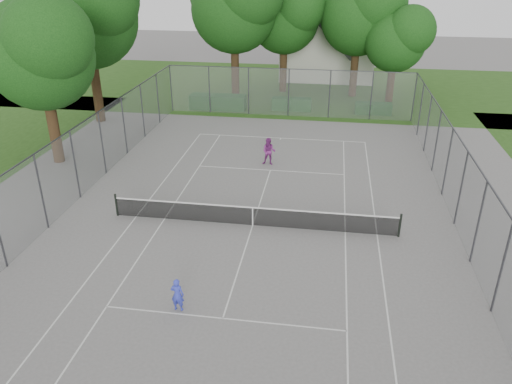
# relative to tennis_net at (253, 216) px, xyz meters

# --- Properties ---
(ground) EXTENTS (120.00, 120.00, 0.00)m
(ground) POSITION_rel_tennis_net_xyz_m (0.00, 0.00, -0.51)
(ground) COLOR slate
(ground) RESTS_ON ground
(grass_far) EXTENTS (60.00, 20.00, 0.00)m
(grass_far) POSITION_rel_tennis_net_xyz_m (0.00, 26.00, -0.51)
(grass_far) COLOR #244814
(grass_far) RESTS_ON ground
(court_markings) EXTENTS (11.03, 23.83, 0.01)m
(court_markings) POSITION_rel_tennis_net_xyz_m (0.00, 0.00, -0.50)
(court_markings) COLOR silver
(court_markings) RESTS_ON ground
(tennis_net) EXTENTS (12.87, 0.10, 1.10)m
(tennis_net) POSITION_rel_tennis_net_xyz_m (0.00, 0.00, 0.00)
(tennis_net) COLOR black
(tennis_net) RESTS_ON ground
(perimeter_fence) EXTENTS (18.08, 34.08, 3.52)m
(perimeter_fence) POSITION_rel_tennis_net_xyz_m (0.00, 0.00, 1.30)
(perimeter_fence) COLOR #38383D
(perimeter_fence) RESTS_ON ground
(tree_far_left) EXTENTS (7.72, 7.05, 11.10)m
(tree_far_left) POSITION_rel_tennis_net_xyz_m (-4.73, 21.22, 7.12)
(tree_far_left) COLOR #312012
(tree_far_left) RESTS_ON ground
(tree_far_midleft) EXTENTS (6.69, 6.11, 9.62)m
(tree_far_midleft) POSITION_rel_tennis_net_xyz_m (-1.07, 24.32, 6.09)
(tree_far_midleft) COLOR #312012
(tree_far_midleft) RESTS_ON ground
(tree_far_midright) EXTENTS (7.00, 6.39, 10.06)m
(tree_far_midright) POSITION_rel_tennis_net_xyz_m (4.99, 23.59, 6.40)
(tree_far_midright) COLOR #312012
(tree_far_midright) RESTS_ON ground
(tree_far_right) EXTENTS (5.37, 4.90, 7.72)m
(tree_far_right) POSITION_rel_tennis_net_xyz_m (7.82, 21.40, 4.78)
(tree_far_right) COLOR #312012
(tree_far_right) RESTS_ON ground
(tree_side_back) EXTENTS (7.84, 7.16, 11.27)m
(tree_side_back) POSITION_rel_tennis_net_xyz_m (-13.31, 13.63, 7.23)
(tree_side_back) COLOR #312012
(tree_side_back) RESTS_ON ground
(tree_side_front) EXTENTS (6.56, 5.99, 9.43)m
(tree_side_front) POSITION_rel_tennis_net_xyz_m (-12.38, 5.84, 5.97)
(tree_side_front) COLOR #312012
(tree_side_front) RESTS_ON ground
(hedge_left) EXTENTS (4.35, 1.30, 1.09)m
(hedge_left) POSITION_rel_tennis_net_xyz_m (-5.62, 18.06, 0.03)
(hedge_left) COLOR #144014
(hedge_left) RESTS_ON ground
(hedge_mid) EXTENTS (3.03, 0.87, 0.95)m
(hedge_mid) POSITION_rel_tennis_net_xyz_m (0.13, 18.53, -0.03)
(hedge_mid) COLOR #144014
(hedge_mid) RESTS_ON ground
(hedge_right) EXTENTS (2.72, 1.00, 0.82)m
(hedge_right) POSITION_rel_tennis_net_xyz_m (6.35, 18.53, -0.10)
(hedge_right) COLOR #144014
(hedge_right) RESTS_ON ground
(house) EXTENTS (8.70, 6.74, 10.83)m
(house) POSITION_rel_tennis_net_xyz_m (2.48, 30.74, 3.85)
(house) COLOR beige
(house) RESTS_ON ground
(girl_player) EXTENTS (0.47, 0.32, 1.25)m
(girl_player) POSITION_rel_tennis_net_xyz_m (-1.60, -6.17, 0.11)
(girl_player) COLOR blue
(girl_player) RESTS_ON ground
(woman_player) EXTENTS (0.81, 0.64, 1.60)m
(woman_player) POSITION_rel_tennis_net_xyz_m (-0.20, 7.25, 0.29)
(woman_player) COLOR #7C2977
(woman_player) RESTS_ON ground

